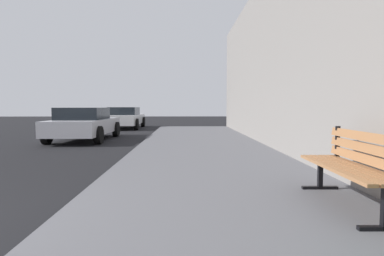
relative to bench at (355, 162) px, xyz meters
The scene contains 4 objects.
sidewalk 1.69m from the bench, 151.29° to the right, with size 4.00×32.00×0.15m, color #5B5B60.
bench is the anchor object (origin of this frame).
car_silver 10.72m from the bench, 123.28° to the left, with size 2.02×4.47×1.27m.
car_white 16.79m from the bench, 109.45° to the left, with size 1.99×4.58×1.27m.
Camera 1 is at (3.41, -2.93, 1.31)m, focal length 30.29 mm.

